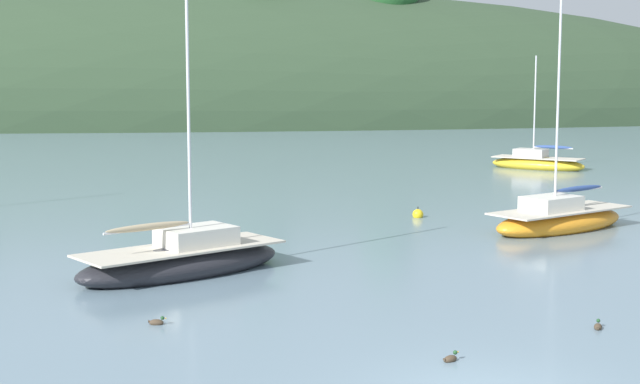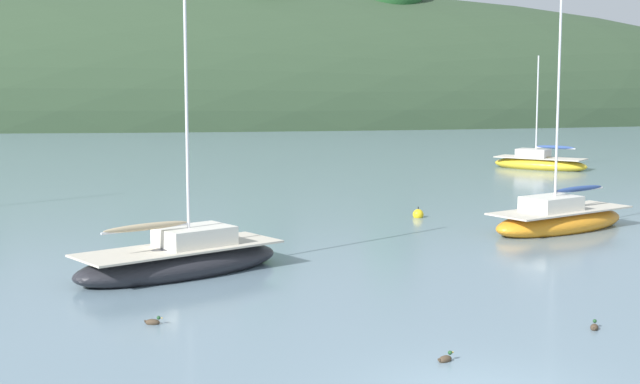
% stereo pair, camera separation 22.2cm
% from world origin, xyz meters
% --- Properties ---
extents(far_shoreline_hill, '(150.00, 36.00, 34.01)m').
position_xyz_m(far_shoreline_hill, '(-0.01, 94.74, 0.09)').
color(far_shoreline_hill, '#2D422B').
rests_on(far_shoreline_hill, ground).
extents(sailboat_navy_dinghy, '(6.68, 4.88, 9.10)m').
position_xyz_m(sailboat_navy_dinghy, '(8.51, 16.96, 0.40)').
color(sailboat_navy_dinghy, orange).
rests_on(sailboat_navy_dinghy, ground).
extents(sailboat_yellow_far, '(6.78, 5.30, 8.52)m').
position_xyz_m(sailboat_yellow_far, '(-5.34, 11.27, 0.40)').
color(sailboat_yellow_far, '#232328').
rests_on(sailboat_yellow_far, ground).
extents(sailboat_cream_ketch, '(5.62, 5.28, 7.01)m').
position_xyz_m(sailboat_cream_ketch, '(16.11, 38.43, 0.36)').
color(sailboat_cream_ketch, gold).
rests_on(sailboat_cream_ketch, ground).
extents(mooring_buoy_channel, '(0.44, 0.44, 0.54)m').
position_xyz_m(mooring_buoy_channel, '(4.10, 20.71, 0.12)').
color(mooring_buoy_channel, yellow).
rests_on(mooring_buoy_channel, ground).
extents(duck_lone_right, '(0.40, 0.33, 0.24)m').
position_xyz_m(duck_lone_right, '(-0.04, 2.09, 0.05)').
color(duck_lone_right, '#473828').
rests_on(duck_lone_right, ground).
extents(duck_lone_left, '(0.31, 0.41, 0.24)m').
position_xyz_m(duck_lone_left, '(3.98, 3.93, 0.05)').
color(duck_lone_left, '#473828').
rests_on(duck_lone_left, ground).
extents(duck_lead, '(0.43, 0.24, 0.24)m').
position_xyz_m(duck_lead, '(-5.98, 5.81, 0.05)').
color(duck_lead, '#473828').
rests_on(duck_lead, ground).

